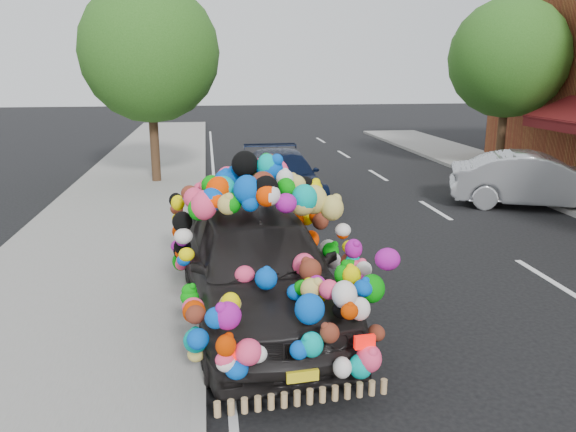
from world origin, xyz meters
name	(u,v)px	position (x,y,z in m)	size (l,w,h in m)	color
ground	(346,291)	(0.00, 0.00, 0.00)	(100.00, 100.00, 0.00)	black
sidewalk	(73,302)	(-4.30, 0.00, 0.06)	(4.00, 60.00, 0.12)	gray
kerb	(201,295)	(-2.35, 0.00, 0.07)	(0.15, 60.00, 0.13)	gray
lane_markings	(548,279)	(3.60, 0.00, 0.01)	(6.00, 50.00, 0.01)	silver
tree_near_sidewalk	(149,52)	(-3.80, 9.50, 4.02)	(4.20, 4.20, 6.13)	#332114
tree_far_b	(509,58)	(8.00, 10.00, 3.89)	(4.00, 4.00, 5.90)	#332114
plush_art_car	(257,240)	(-1.52, -0.86, 1.20)	(2.80, 5.28, 2.32)	black
navy_sedan	(281,177)	(-0.21, 6.58, 0.68)	(1.91, 4.69, 1.36)	black
silver_hatchback	(536,180)	(6.33, 4.98, 0.71)	(1.51, 4.33, 1.43)	#A5A7AC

